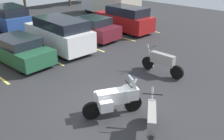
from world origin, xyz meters
TOP-DOWN VIEW (x-y plane):
  - ground at (0.00, 0.00)m, footprint 44.00×44.00m
  - motorcycle_touring at (-0.12, -0.48)m, footprint 1.97×1.30m
  - motorcycle_second at (3.89, 0.28)m, footprint 0.62×2.27m
  - motorcycle_third at (-0.32, -2.15)m, footprint 1.96×1.45m
  - car_green at (-0.14, 6.72)m, footprint 2.03×4.83m
  - car_white at (2.53, 6.66)m, footprint 2.09×4.87m
  - car_maroon at (5.35, 7.05)m, footprint 2.07×4.34m
  - car_red at (8.49, 6.72)m, footprint 2.04×4.80m
  - car_far_blue at (2.33, 12.86)m, footprint 2.14×4.42m
  - box_truck at (11.72, 11.43)m, footprint 3.24×6.53m

SIDE VIEW (x-z plane):
  - ground at x=0.00m, z-range -0.10..0.00m
  - motorcycle_third at x=-0.32m, z-range -0.06..1.27m
  - motorcycle_second at x=3.89m, z-range -0.04..1.25m
  - motorcycle_touring at x=-0.12m, z-range -0.04..1.34m
  - car_green at x=-0.14m, z-range -0.01..1.39m
  - car_maroon at x=5.35m, z-range -0.01..1.51m
  - car_red at x=8.49m, z-range -0.01..1.87m
  - car_white at x=2.53m, z-range 0.02..1.96m
  - car_far_blue at x=2.33m, z-range 0.00..1.97m
  - box_truck at x=11.72m, z-range 0.11..2.85m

